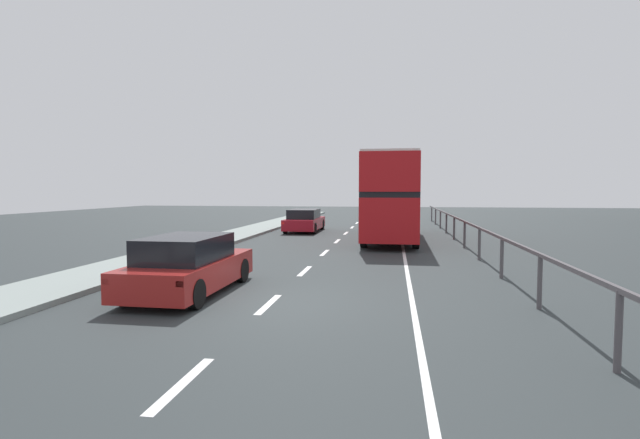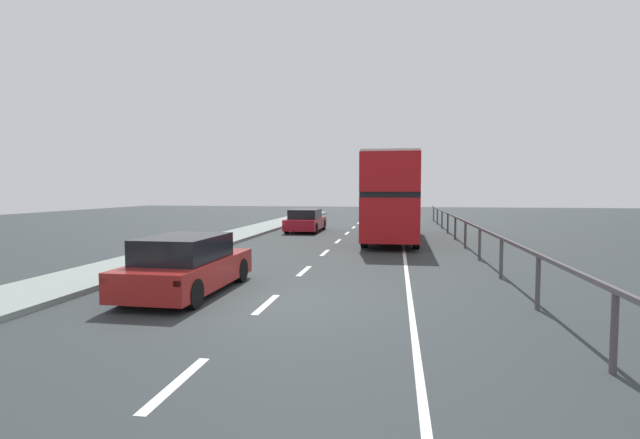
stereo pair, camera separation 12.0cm
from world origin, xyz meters
name	(u,v)px [view 1 (the left image)]	position (x,y,z in m)	size (l,w,h in m)	color
ground_plane	(271,304)	(0.00, 0.00, -0.05)	(73.10, 120.00, 0.10)	#2A3132
near_sidewalk_kerb	(43,290)	(-5.71, 0.00, 0.07)	(2.37, 80.00, 0.14)	gray
lane_paint_markings	(375,252)	(1.98, 8.76, 0.00)	(3.27, 46.00, 0.01)	silver
bridge_side_railing	(472,230)	(5.75, 9.00, 0.95)	(0.10, 42.00, 1.19)	#4C474B
double_decker_bus_red	(391,195)	(2.59, 14.06, 2.22)	(2.59, 10.74, 4.14)	#AD1317
hatchback_car_near	(189,266)	(-2.21, 0.57, 0.67)	(1.87, 4.38, 1.41)	maroon
sedan_car_ahead	(304,221)	(-2.58, 17.67, 0.65)	(1.90, 4.55, 1.35)	maroon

